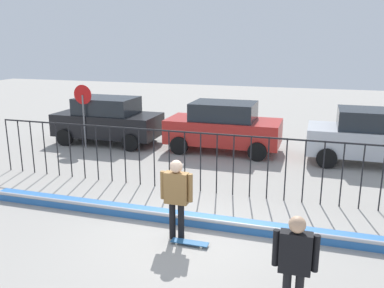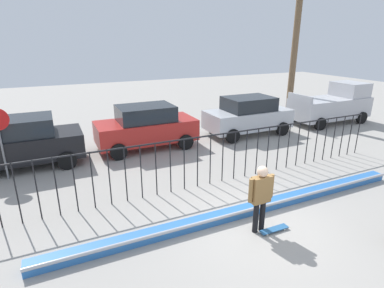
{
  "view_description": "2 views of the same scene",
  "coord_description": "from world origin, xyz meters",
  "px_view_note": "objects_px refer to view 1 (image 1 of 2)",
  "views": [
    {
      "loc": [
        2.54,
        -7.65,
        4.18
      ],
      "look_at": [
        -0.68,
        2.72,
        1.4
      ],
      "focal_mm": 38.08,
      "sensor_mm": 36.0,
      "label": 1
    },
    {
      "loc": [
        -4.5,
        -5.44,
        4.62
      ],
      "look_at": [
        -0.68,
        2.78,
        1.52
      ],
      "focal_mm": 28.86,
      "sensor_mm": 36.0,
      "label": 2
    }
  ],
  "objects_px": {
    "parked_car_red": "(223,126)",
    "skateboard": "(190,242)",
    "stop_sign": "(83,107)",
    "parked_car_black": "(108,120)",
    "skateboarder": "(176,192)",
    "parked_car_silver": "(373,137)",
    "camera_operator": "(295,258)"
  },
  "relations": [
    {
      "from": "camera_operator",
      "to": "parked_car_black",
      "type": "distance_m",
      "value": 12.14
    },
    {
      "from": "parked_car_silver",
      "to": "parked_car_red",
      "type": "bearing_deg",
      "value": 174.36
    },
    {
      "from": "skateboard",
      "to": "parked_car_red",
      "type": "bearing_deg",
      "value": 97.97
    },
    {
      "from": "skateboard",
      "to": "parked_car_red",
      "type": "relative_size",
      "value": 0.19
    },
    {
      "from": "skateboard",
      "to": "parked_car_red",
      "type": "xyz_separation_m",
      "value": [
        -1.02,
        7.5,
        0.91
      ]
    },
    {
      "from": "parked_car_silver",
      "to": "stop_sign",
      "type": "bearing_deg",
      "value": -178.88
    },
    {
      "from": "camera_operator",
      "to": "parked_car_silver",
      "type": "bearing_deg",
      "value": -103.34
    },
    {
      "from": "skateboard",
      "to": "parked_car_black",
      "type": "bearing_deg",
      "value": 128.86
    },
    {
      "from": "skateboard",
      "to": "camera_operator",
      "type": "distance_m",
      "value": 2.94
    },
    {
      "from": "parked_car_silver",
      "to": "stop_sign",
      "type": "height_order",
      "value": "stop_sign"
    },
    {
      "from": "parked_car_red",
      "to": "parked_car_silver",
      "type": "relative_size",
      "value": 1.0
    },
    {
      "from": "skateboard",
      "to": "parked_car_black",
      "type": "xyz_separation_m",
      "value": [
        -5.89,
        7.35,
        0.91
      ]
    },
    {
      "from": "camera_operator",
      "to": "parked_car_red",
      "type": "relative_size",
      "value": 0.39
    },
    {
      "from": "skateboarder",
      "to": "stop_sign",
      "type": "relative_size",
      "value": 0.71
    },
    {
      "from": "parked_car_red",
      "to": "parked_car_silver",
      "type": "xyz_separation_m",
      "value": [
        5.26,
        -0.14,
        0.0
      ]
    },
    {
      "from": "skateboard",
      "to": "parked_car_red",
      "type": "distance_m",
      "value": 7.62
    },
    {
      "from": "skateboard",
      "to": "camera_operator",
      "type": "height_order",
      "value": "camera_operator"
    },
    {
      "from": "parked_car_silver",
      "to": "stop_sign",
      "type": "xyz_separation_m",
      "value": [
        -10.61,
        -0.98,
        0.64
      ]
    },
    {
      "from": "skateboarder",
      "to": "parked_car_silver",
      "type": "bearing_deg",
      "value": 29.72
    },
    {
      "from": "skateboard",
      "to": "stop_sign",
      "type": "relative_size",
      "value": 0.32
    },
    {
      "from": "skateboarder",
      "to": "camera_operator",
      "type": "distance_m",
      "value": 3.18
    },
    {
      "from": "parked_car_black",
      "to": "stop_sign",
      "type": "bearing_deg",
      "value": -114.94
    },
    {
      "from": "parked_car_red",
      "to": "stop_sign",
      "type": "relative_size",
      "value": 1.72
    },
    {
      "from": "parked_car_black",
      "to": "stop_sign",
      "type": "height_order",
      "value": "stop_sign"
    },
    {
      "from": "parked_car_red",
      "to": "skateboard",
      "type": "bearing_deg",
      "value": -79.86
    },
    {
      "from": "skateboarder",
      "to": "parked_car_silver",
      "type": "relative_size",
      "value": 0.41
    },
    {
      "from": "stop_sign",
      "to": "parked_car_black",
      "type": "bearing_deg",
      "value": 63.14
    },
    {
      "from": "parked_car_black",
      "to": "parked_car_silver",
      "type": "distance_m",
      "value": 10.12
    },
    {
      "from": "skateboarder",
      "to": "parked_car_red",
      "type": "height_order",
      "value": "parked_car_red"
    },
    {
      "from": "parked_car_black",
      "to": "parked_car_silver",
      "type": "bearing_deg",
      "value": 1.98
    },
    {
      "from": "camera_operator",
      "to": "parked_car_red",
      "type": "xyz_separation_m",
      "value": [
        -3.22,
        9.21,
        -0.04
      ]
    },
    {
      "from": "skateboarder",
      "to": "stop_sign",
      "type": "distance_m",
      "value": 8.66
    }
  ]
}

